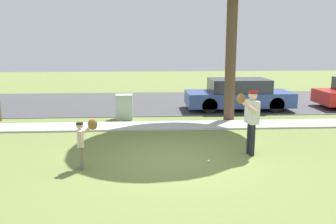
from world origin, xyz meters
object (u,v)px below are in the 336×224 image
at_px(utility_cabinet, 124,107).
at_px(person_adult, 251,115).
at_px(baseball, 209,161).
at_px(person_child, 83,138).
at_px(parked_wagon_blue, 238,95).

bearing_deg(utility_cabinet, person_adult, -52.63).
distance_m(person_adult, baseball, 1.62).
height_order(person_adult, baseball, person_adult).
bearing_deg(utility_cabinet, person_child, -96.55).
distance_m(person_adult, person_child, 4.17).
bearing_deg(parked_wagon_blue, person_adult, -102.04).
height_order(person_adult, parked_wagon_blue, person_adult).
xyz_separation_m(person_child, parked_wagon_blue, (5.42, 6.91, -0.07)).
bearing_deg(person_adult, baseball, 13.95).
xyz_separation_m(person_adult, baseball, (-1.15, -0.53, -1.01)).
bearing_deg(person_adult, utility_cabinet, -63.39).
xyz_separation_m(baseball, parked_wagon_blue, (2.47, 6.71, 0.62)).
height_order(baseball, utility_cabinet, utility_cabinet).
relative_size(baseball, parked_wagon_blue, 0.02).
bearing_deg(parked_wagon_blue, baseball, -110.19).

